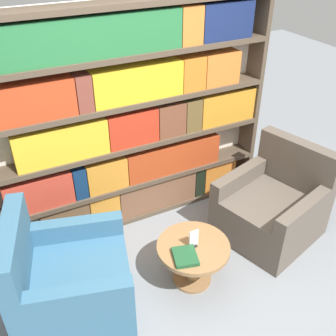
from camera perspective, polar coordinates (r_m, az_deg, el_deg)
The scene contains 7 objects.
ground_plane at distance 3.65m, azimuth 4.03°, elevation -18.04°, with size 14.00×14.00×0.00m, color gray.
bookshelf at distance 3.88m, azimuth -5.38°, elevation 6.62°, with size 2.90×0.30×2.24m.
armchair_left at distance 3.44m, azimuth -14.31°, elevation -15.63°, with size 1.10×1.07×0.95m.
armchair_right at distance 4.17m, azimuth 14.95°, elevation -5.51°, with size 1.11×1.08×0.95m.
coffee_table at distance 3.55m, azimuth 3.64°, elevation -12.55°, with size 0.64×0.64×0.42m.
table_sign at distance 3.42m, azimuth 3.75°, elevation -10.30°, with size 0.09×0.06×0.17m.
stray_book at distance 3.35m, azimuth 2.51°, elevation -12.70°, with size 0.25×0.27×0.04m.
Camera 1 is at (-1.25, -1.92, 2.84)m, focal length 42.00 mm.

